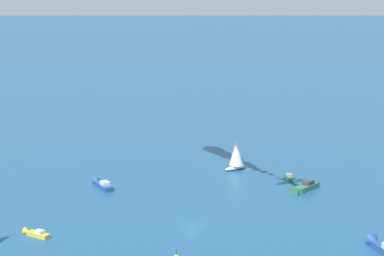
% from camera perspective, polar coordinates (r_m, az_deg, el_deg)
% --- Properties ---
extents(ground_plane, '(2000.00, 2000.00, 0.00)m').
position_cam_1_polar(ground_plane, '(150.00, -0.00, -7.72)').
color(ground_plane, '#1E517A').
extents(motorboat_near_centre, '(3.23, 8.84, 2.51)m').
position_cam_1_polar(motorboat_near_centre, '(176.66, -7.22, -4.54)').
color(motorboat_near_centre, '#23478C').
rests_on(motorboat_near_centre, ground_plane).
extents(motorboat_far_port, '(9.73, 6.54, 2.80)m').
position_cam_1_polar(motorboat_far_port, '(174.50, 8.96, -4.77)').
color(motorboat_far_port, '#33704C').
rests_on(motorboat_far_port, ground_plane).
extents(motorboat_inshore, '(4.96, 6.20, 1.85)m').
position_cam_1_polar(motorboat_inshore, '(146.67, -12.48, -8.27)').
color(motorboat_inshore, gold).
rests_on(motorboat_inshore, ground_plane).
extents(motorboat_trailing, '(2.79, 6.17, 1.74)m').
position_cam_1_polar(motorboat_trailing, '(183.14, 7.93, -4.04)').
color(motorboat_trailing, '#33704C').
rests_on(motorboat_trailing, ground_plane).
extents(sailboat_mid_cluster, '(7.27, 4.72, 9.03)m').
position_cam_1_polar(sailboat_mid_cluster, '(191.09, 3.58, -2.14)').
color(sailboat_mid_cluster, white).
rests_on(sailboat_mid_cluster, ground_plane).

